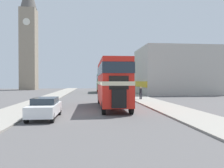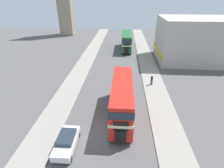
{
  "view_description": "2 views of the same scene",
  "coord_description": "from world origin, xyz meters",
  "px_view_note": "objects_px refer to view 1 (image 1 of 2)",
  "views": [
    {
      "loc": [
        -0.61,
        -17.77,
        2.59
      ],
      "look_at": [
        1.52,
        3.27,
        2.31
      ],
      "focal_mm": 35.0,
      "sensor_mm": 36.0,
      "label": 1
    },
    {
      "loc": [
        1.54,
        -14.43,
        13.63
      ],
      "look_at": [
        0.0,
        8.35,
        1.63
      ],
      "focal_mm": 28.0,
      "sensor_mm": 36.0,
      "label": 2
    }
  ],
  "objects_px": {
    "car_parked_near": "(45,108)",
    "church_tower": "(29,33)",
    "bus_distant": "(103,81)",
    "pedestrian_walking": "(141,92)",
    "double_decker_bus": "(112,81)"
  },
  "relations": [
    {
      "from": "double_decker_bus",
      "to": "car_parked_near",
      "type": "height_order",
      "value": "double_decker_bus"
    },
    {
      "from": "car_parked_near",
      "to": "church_tower",
      "type": "bearing_deg",
      "value": 106.2
    },
    {
      "from": "car_parked_near",
      "to": "church_tower",
      "type": "xyz_separation_m",
      "value": [
        -14.95,
        51.48,
        16.15
      ]
    },
    {
      "from": "double_decker_bus",
      "to": "church_tower",
      "type": "xyz_separation_m",
      "value": [
        -20.19,
        45.89,
        14.25
      ]
    },
    {
      "from": "bus_distant",
      "to": "car_parked_near",
      "type": "relative_size",
      "value": 2.61
    },
    {
      "from": "pedestrian_walking",
      "to": "church_tower",
      "type": "relative_size",
      "value": 0.05
    },
    {
      "from": "car_parked_near",
      "to": "double_decker_bus",
      "type": "bearing_deg",
      "value": 46.85
    },
    {
      "from": "pedestrian_walking",
      "to": "church_tower",
      "type": "distance_m",
      "value": 47.91
    },
    {
      "from": "double_decker_bus",
      "to": "pedestrian_walking",
      "type": "height_order",
      "value": "double_decker_bus"
    },
    {
      "from": "bus_distant",
      "to": "pedestrian_walking",
      "type": "distance_m",
      "value": 20.85
    },
    {
      "from": "bus_distant",
      "to": "church_tower",
      "type": "distance_m",
      "value": 30.72
    },
    {
      "from": "car_parked_near",
      "to": "pedestrian_walking",
      "type": "bearing_deg",
      "value": 53.98
    },
    {
      "from": "car_parked_near",
      "to": "church_tower",
      "type": "relative_size",
      "value": 0.12
    },
    {
      "from": "bus_distant",
      "to": "pedestrian_walking",
      "type": "xyz_separation_m",
      "value": [
        4.03,
        -20.4,
        -1.47
      ]
    },
    {
      "from": "church_tower",
      "to": "car_parked_near",
      "type": "bearing_deg",
      "value": -73.8
    }
  ]
}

